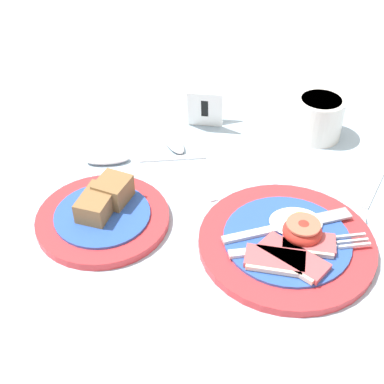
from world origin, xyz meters
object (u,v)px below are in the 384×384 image
(breakfast_plate, at_px, (289,241))
(teaspoon_by_saucer, at_px, (125,159))
(teaspoon_stray, at_px, (360,215))
(number_card, at_px, (206,106))
(bread_plate, at_px, (103,213))
(sugar_cup, at_px, (319,117))
(teaspoon_near_cup, at_px, (180,151))

(breakfast_plate, relative_size, teaspoon_by_saucer, 1.21)
(teaspoon_by_saucer, height_order, teaspoon_stray, same)
(number_card, relative_size, teaspoon_stray, 0.41)
(teaspoon_by_saucer, bearing_deg, breakfast_plate, 135.17)
(bread_plate, distance_m, sugar_cup, 0.40)
(number_card, height_order, teaspoon_stray, number_card)
(breakfast_plate, distance_m, teaspoon_stray, 0.12)
(teaspoon_near_cup, bearing_deg, bread_plate, 123.50)
(teaspoon_by_saucer, xyz_separation_m, teaspoon_near_cup, (0.09, 0.02, 0.00))
(number_card, xyz_separation_m, teaspoon_by_saucer, (-0.13, -0.11, -0.03))
(number_card, bearing_deg, sugar_cup, -2.67)
(teaspoon_near_cup, xyz_separation_m, teaspoon_stray, (0.26, -0.16, 0.00))
(sugar_cup, bearing_deg, bread_plate, -147.86)
(bread_plate, height_order, teaspoon_by_saucer, bread_plate)
(sugar_cup, distance_m, teaspoon_stray, 0.21)
(breakfast_plate, relative_size, teaspoon_near_cup, 1.27)
(sugar_cup, xyz_separation_m, teaspoon_near_cup, (-0.23, -0.05, -0.03))
(sugar_cup, height_order, teaspoon_near_cup, sugar_cup)
(sugar_cup, bearing_deg, breakfast_plate, -107.87)
(breakfast_plate, distance_m, teaspoon_by_saucer, 0.30)
(teaspoon_by_saucer, bearing_deg, teaspoon_stray, 152.99)
(breakfast_plate, xyz_separation_m, teaspoon_stray, (0.11, 0.06, -0.01))
(number_card, relative_size, teaspoon_near_cup, 0.40)
(bread_plate, distance_m, teaspoon_by_saucer, 0.14)
(bread_plate, relative_size, sugar_cup, 2.28)
(breakfast_plate, height_order, teaspoon_by_saucer, breakfast_plate)
(bread_plate, bearing_deg, teaspoon_stray, 0.30)
(bread_plate, bearing_deg, breakfast_plate, -12.30)
(breakfast_plate, height_order, bread_plate, bread_plate)
(breakfast_plate, distance_m, teaspoon_near_cup, 0.26)
(breakfast_plate, distance_m, number_card, 0.32)
(number_card, bearing_deg, teaspoon_by_saucer, -132.85)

